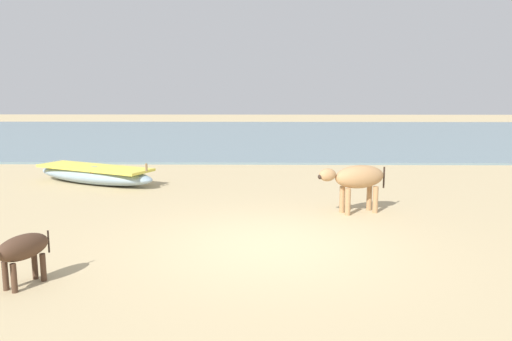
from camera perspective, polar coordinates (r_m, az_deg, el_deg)
The scene contains 5 objects.
ground at distance 8.71m, azimuth 1.48°, elevation -8.40°, with size 80.00×80.00×0.00m, color tan.
sea_water at distance 27.36m, azimuth 1.00°, elevation 3.93°, with size 60.00×20.00×0.08m, color slate.
fishing_boat_1 at distance 14.73m, azimuth -17.61°, elevation -0.39°, with size 3.94×2.57×0.68m.
cow_adult_tan at distance 10.93m, azimuth 11.26°, elevation -0.91°, with size 1.54×0.83×1.03m.
calf_near_dark at distance 7.54m, azimuth -24.89°, elevation -8.09°, with size 0.69×1.03×0.71m.
Camera 1 is at (-0.11, -8.29, 2.67)m, focal length 35.71 mm.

